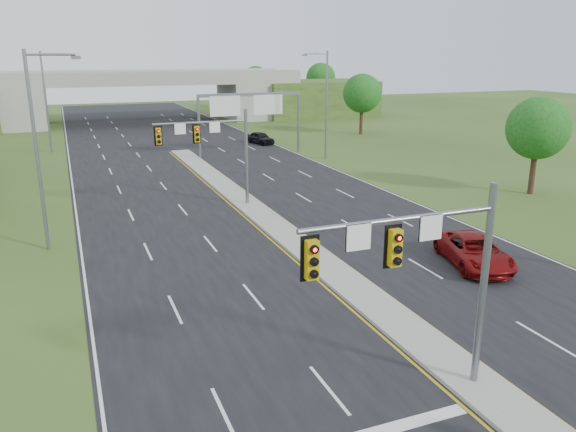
# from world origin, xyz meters

# --- Properties ---
(ground) EXTENTS (240.00, 240.00, 0.00)m
(ground) POSITION_xyz_m (0.00, 0.00, 0.00)
(ground) COLOR #2F491A
(ground) RESTS_ON ground
(road) EXTENTS (24.00, 160.00, 0.02)m
(road) POSITION_xyz_m (0.00, 35.00, 0.01)
(road) COLOR black
(road) RESTS_ON ground
(median) EXTENTS (2.00, 54.00, 0.16)m
(median) POSITION_xyz_m (0.00, 23.00, 0.10)
(median) COLOR gray
(median) RESTS_ON road
(lane_markings) EXTENTS (23.72, 160.00, 0.01)m
(lane_markings) POSITION_xyz_m (-0.60, 28.91, 0.02)
(lane_markings) COLOR gold
(lane_markings) RESTS_ON road
(signal_mast_near) EXTENTS (6.62, 0.60, 7.00)m
(signal_mast_near) POSITION_xyz_m (-2.26, -0.07, 4.73)
(signal_mast_near) COLOR slate
(signal_mast_near) RESTS_ON ground
(signal_mast_far) EXTENTS (6.62, 0.60, 7.00)m
(signal_mast_far) POSITION_xyz_m (-2.26, 24.93, 4.73)
(signal_mast_far) COLOR slate
(signal_mast_far) RESTS_ON ground
(sign_gantry) EXTENTS (11.58, 0.44, 6.67)m
(sign_gantry) POSITION_xyz_m (6.68, 44.92, 5.24)
(sign_gantry) COLOR slate
(sign_gantry) RESTS_ON ground
(overpass) EXTENTS (80.00, 14.00, 8.10)m
(overpass) POSITION_xyz_m (0.00, 80.00, 3.55)
(overpass) COLOR gray
(overpass) RESTS_ON ground
(lightpole_l_mid) EXTENTS (2.85, 0.25, 11.00)m
(lightpole_l_mid) POSITION_xyz_m (-13.30, 20.00, 6.10)
(lightpole_l_mid) COLOR slate
(lightpole_l_mid) RESTS_ON ground
(lightpole_l_far) EXTENTS (2.85, 0.25, 11.00)m
(lightpole_l_far) POSITION_xyz_m (-13.30, 55.00, 6.10)
(lightpole_l_far) COLOR slate
(lightpole_l_far) RESTS_ON ground
(lightpole_r_far) EXTENTS (2.85, 0.25, 11.00)m
(lightpole_r_far) POSITION_xyz_m (13.30, 40.00, 6.10)
(lightpole_r_far) COLOR slate
(lightpole_r_far) RESTS_ON ground
(tree_r_near) EXTENTS (4.80, 4.80, 7.60)m
(tree_r_near) POSITION_xyz_m (22.00, 20.00, 5.18)
(tree_r_near) COLOR #382316
(tree_r_near) RESTS_ON ground
(tree_r_mid) EXTENTS (5.20, 5.20, 8.12)m
(tree_r_mid) POSITION_xyz_m (26.00, 55.00, 5.51)
(tree_r_mid) COLOR #382316
(tree_r_mid) RESTS_ON ground
(tree_back_c) EXTENTS (5.60, 5.60, 8.32)m
(tree_back_c) POSITION_xyz_m (24.00, 94.00, 5.51)
(tree_back_c) COLOR #382316
(tree_back_c) RESTS_ON ground
(tree_back_d) EXTENTS (6.00, 6.00, 8.85)m
(tree_back_d) POSITION_xyz_m (38.00, 94.00, 5.84)
(tree_back_d) COLOR #382316
(tree_back_d) RESTS_ON ground
(car_far_a) EXTENTS (4.01, 6.15, 1.57)m
(car_far_a) POSITION_xyz_m (7.33, 8.97, 0.81)
(car_far_a) COLOR maroon
(car_far_a) RESTS_ON road
(car_far_c) EXTENTS (2.69, 4.59, 1.47)m
(car_far_c) POSITION_xyz_m (10.36, 51.98, 0.75)
(car_far_c) COLOR black
(car_far_c) RESTS_ON road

